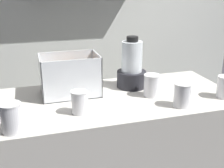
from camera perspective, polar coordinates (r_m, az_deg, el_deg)
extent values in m
cube|color=beige|center=(1.84, 0.00, -15.69)|extent=(1.40, 0.64, 0.90)
cube|color=silver|center=(2.27, -5.69, 12.83)|extent=(2.60, 0.04, 2.50)
cube|color=white|center=(1.69, -8.14, -1.88)|extent=(0.33, 0.22, 0.01)
cube|color=white|center=(1.55, -7.73, 0.59)|extent=(0.33, 0.01, 0.23)
cube|color=white|center=(1.75, -8.85, 2.78)|extent=(0.33, 0.01, 0.23)
cube|color=white|center=(1.64, -13.86, 1.22)|extent=(0.01, 0.22, 0.23)
cube|color=white|center=(1.68, -2.93, 2.25)|extent=(0.01, 0.22, 0.23)
cone|color=orange|center=(1.71, -6.31, -0.90)|extent=(0.14, 0.08, 0.02)
cone|color=orange|center=(1.68, -10.51, -1.51)|extent=(0.16, 0.05, 0.02)
cone|color=orange|center=(1.67, -8.20, -1.41)|extent=(0.15, 0.06, 0.02)
cone|color=orange|center=(1.69, -7.04, -1.22)|extent=(0.17, 0.06, 0.03)
cone|color=orange|center=(1.67, -9.69, -0.58)|extent=(0.11, 0.16, 0.03)
cone|color=orange|center=(1.68, -6.73, -0.20)|extent=(0.16, 0.14, 0.03)
cone|color=orange|center=(1.67, -7.71, -0.42)|extent=(0.17, 0.12, 0.03)
cone|color=orange|center=(1.68, -7.48, -0.14)|extent=(0.16, 0.15, 0.03)
cone|color=orange|center=(1.66, -7.96, 0.94)|extent=(0.18, 0.06, 0.03)
cone|color=orange|center=(1.67, -8.49, 0.40)|extent=(0.08, 0.16, 0.03)
cone|color=orange|center=(1.65, -9.24, 0.31)|extent=(0.07, 0.17, 0.03)
cone|color=orange|center=(1.67, -9.03, 0.45)|extent=(0.11, 0.15, 0.03)
cone|color=orange|center=(1.65, -9.48, 1.97)|extent=(0.04, 0.18, 0.03)
cylinder|color=black|center=(1.78, 3.84, 0.99)|extent=(0.18, 0.18, 0.10)
cylinder|color=silver|center=(1.74, 3.95, 5.41)|extent=(0.12, 0.12, 0.18)
cylinder|color=orange|center=(1.75, 3.89, 3.16)|extent=(0.11, 0.11, 0.04)
cylinder|color=black|center=(1.71, 4.03, 8.85)|extent=(0.07, 0.07, 0.03)
cylinder|color=white|center=(1.32, -19.22, -6.44)|extent=(0.09, 0.09, 0.13)
cylinder|color=yellow|center=(1.32, -19.16, -6.92)|extent=(0.08, 0.08, 0.10)
cylinder|color=white|center=(1.29, -19.55, -3.78)|extent=(0.09, 0.09, 0.01)
cylinder|color=white|center=(1.43, -6.43, -3.71)|extent=(0.08, 0.08, 0.11)
cylinder|color=maroon|center=(1.44, -6.39, -4.56)|extent=(0.07, 0.07, 0.06)
cylinder|color=white|center=(1.40, -6.52, -1.54)|extent=(0.08, 0.08, 0.01)
cylinder|color=white|center=(1.64, 7.83, -0.38)|extent=(0.09, 0.09, 0.12)
cylinder|color=maroon|center=(1.65, 7.81, -0.81)|extent=(0.08, 0.08, 0.09)
cylinder|color=white|center=(1.62, 7.93, 1.72)|extent=(0.09, 0.09, 0.01)
cylinder|color=white|center=(1.54, 13.64, -2.21)|extent=(0.09, 0.09, 0.12)
cylinder|color=orange|center=(1.54, 13.61, -2.53)|extent=(0.08, 0.08, 0.10)
cylinder|color=white|center=(1.51, 13.83, -0.01)|extent=(0.09, 0.09, 0.01)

